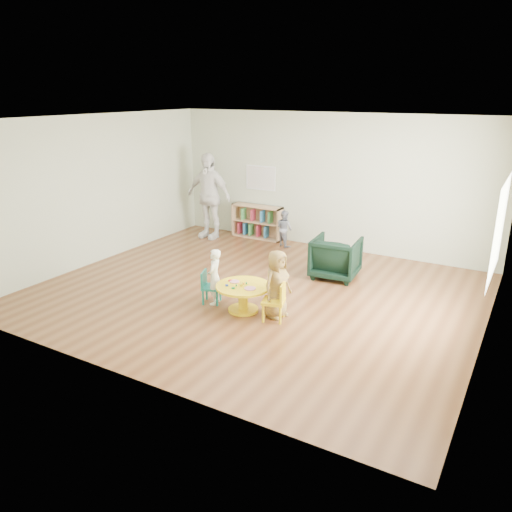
# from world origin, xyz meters

# --- Properties ---
(room) EXTENTS (7.10, 7.00, 2.80)m
(room) POSITION_xyz_m (0.01, 0.00, 1.89)
(room) COLOR brown
(room) RESTS_ON ground
(activity_table) EXTENTS (0.83, 0.83, 0.46)m
(activity_table) POSITION_xyz_m (0.20, -0.73, 0.29)
(activity_table) COLOR yellow
(activity_table) RESTS_ON ground
(kid_chair_left) EXTENTS (0.36, 0.36, 0.52)m
(kid_chair_left) POSITION_xyz_m (-0.42, -0.73, 0.28)
(kid_chair_left) COLOR #167B6D
(kid_chair_left) RESTS_ON ground
(kid_chair_right) EXTENTS (0.39, 0.39, 0.59)m
(kid_chair_right) POSITION_xyz_m (0.79, -0.76, 0.31)
(kid_chair_right) COLOR yellow
(kid_chair_right) RESTS_ON ground
(bookshelf) EXTENTS (1.20, 0.30, 0.75)m
(bookshelf) POSITION_xyz_m (-1.61, 2.86, 0.37)
(bookshelf) COLOR tan
(bookshelf) RESTS_ON ground
(alphabet_poster) EXTENTS (0.74, 0.01, 0.54)m
(alphabet_poster) POSITION_xyz_m (-1.60, 2.98, 1.35)
(alphabet_poster) COLOR white
(alphabet_poster) RESTS_ON ground
(armchair) EXTENTS (0.86, 0.88, 0.74)m
(armchair) POSITION_xyz_m (0.88, 1.34, 0.37)
(armchair) COLOR black
(armchair) RESTS_ON ground
(child_left) EXTENTS (0.29, 0.37, 0.89)m
(child_left) POSITION_xyz_m (-0.33, -0.71, 0.45)
(child_left) COLOR white
(child_left) RESTS_ON ground
(child_right) EXTENTS (0.44, 0.57, 1.03)m
(child_right) POSITION_xyz_m (0.73, -0.64, 0.51)
(child_right) COLOR yellow
(child_right) RESTS_ON ground
(toddler) EXTENTS (0.47, 0.43, 0.79)m
(toddler) POSITION_xyz_m (-0.78, 2.57, 0.39)
(toddler) COLOR #1B2644
(toddler) RESTS_ON ground
(adult_caretaker) EXTENTS (1.13, 0.49, 1.92)m
(adult_caretaker) POSITION_xyz_m (-2.57, 2.32, 0.96)
(adult_caretaker) COLOR white
(adult_caretaker) RESTS_ON ground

